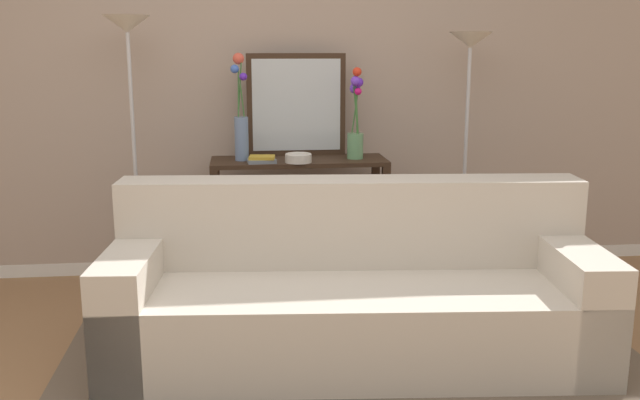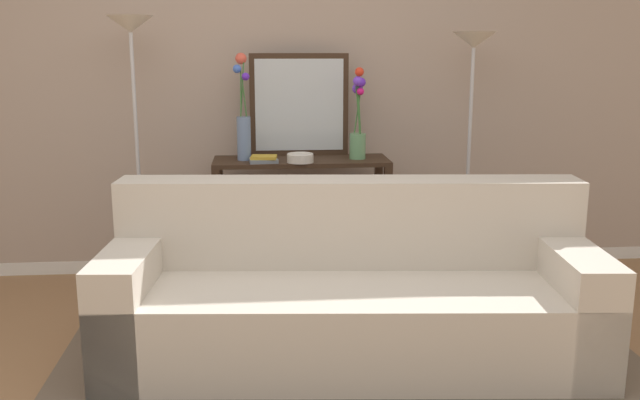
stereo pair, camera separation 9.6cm
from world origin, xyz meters
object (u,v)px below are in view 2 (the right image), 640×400
Objects in this scene: floor_lamp_right at (472,88)px; book_stack at (264,159)px; console_table at (301,200)px; vase_tall_flowers at (243,121)px; couch at (351,297)px; book_row_under_console at (258,277)px; wall_mirror at (299,105)px; vase_short_flowers at (358,123)px; floor_lamp_left at (133,78)px; fruit_bowl at (300,158)px.

book_stack is (-1.34, -0.08, -0.43)m from floor_lamp_right.
vase_tall_flowers reaches higher than console_table.
book_stack is (-0.24, -0.11, 0.29)m from console_table.
vase_tall_flowers reaches higher than couch.
book_row_under_console is (-0.47, 1.13, -0.26)m from couch.
couch is 13.32× the size of book_stack.
couch is 3.71× the size of wall_mirror.
couch is at bearing -99.60° from vase_short_flowers.
floor_lamp_left is at bearing -178.48° from console_table.
floor_lamp_left reaches higher than couch.
vase_short_flowers is 3.14× the size of book_stack.
floor_lamp_left is (-1.03, -0.03, 0.79)m from console_table.
wall_mirror is 2.00× the size of book_row_under_console.
wall_mirror reaches higher than vase_short_flowers.
vase_tall_flowers is (-0.37, -0.00, 0.52)m from console_table.
book_stack is (0.12, -0.11, -0.23)m from vase_tall_flowers.
fruit_bowl is at bearing -96.02° from console_table.
book_row_under_console is at bearing 178.00° from vase_short_flowers.
couch reaches higher than book_row_under_console.
vase_short_flowers is 3.48× the size of fruit_bowl.
floor_lamp_right is at bearing -1.12° from book_row_under_console.
book_row_under_console is (0.07, 0.00, -1.04)m from vase_tall_flowers.
couch is 4.24× the size of vase_short_flowers.
vase_short_flowers is (0.73, -0.02, -0.01)m from vase_tall_flowers.
floor_lamp_left is at bearing -179.83° from vase_short_flowers.
wall_mirror is 0.41m from vase_tall_flowers.
floor_lamp_left reaches higher than console_table.
wall_mirror is 0.42m from vase_short_flowers.
book_stack is at bearing -176.42° from floor_lamp_right.
fruit_bowl reaches higher than couch.
couch is at bearing -42.50° from floor_lamp_left.
couch is 1.36m from vase_short_flowers.
floor_lamp_right is 1.19m from fruit_bowl.
console_table is 0.62m from wall_mirror.
floor_lamp_left reaches higher than fruit_bowl.
book_stack is (-0.42, 1.02, 0.55)m from couch.
vase_short_flowers is (0.19, 1.11, 0.76)m from couch.
console_table is 1.30m from floor_lamp_left.
floor_lamp_left reaches higher than book_row_under_console.
vase_tall_flowers is at bearing 160.25° from fruit_bowl.
floor_lamp_right is at bearing -1.42° from console_table.
floor_lamp_right is at bearing -0.33° from vase_short_flowers.
floor_lamp_left is 0.72m from vase_tall_flowers.
book_stack is at bearing 112.29° from couch.
couch is at bearing -129.78° from floor_lamp_right.
vase_short_flowers is 0.65m from book_stack.
console_table is at bearing 178.58° from floor_lamp_right.
vase_tall_flowers is at bearing -179.66° from console_table.
wall_mirror is 1.14× the size of vase_short_flowers.
floor_lamp_left is (-1.21, 1.11, 1.05)m from couch.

